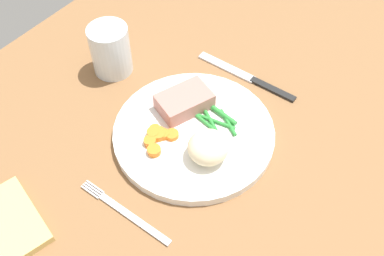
{
  "coord_description": "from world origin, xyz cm",
  "views": [
    {
      "loc": [
        -36.33,
        -24.61,
        59.78
      ],
      "look_at": [
        -0.5,
        1.32,
        4.6
      ],
      "focal_mm": 40.91,
      "sensor_mm": 36.0,
      "label": 1
    }
  ],
  "objects_px": {
    "knife": "(248,78)",
    "water_glass": "(111,53)",
    "fork": "(125,213)",
    "dinner_plate": "(192,135)",
    "meat_portion": "(184,101)"
  },
  "relations": [
    {
      "from": "meat_portion",
      "to": "fork",
      "type": "distance_m",
      "value": 0.21
    },
    {
      "from": "knife",
      "to": "fork",
      "type": "bearing_deg",
      "value": 177.92
    },
    {
      "from": "dinner_plate",
      "to": "meat_portion",
      "type": "height_order",
      "value": "meat_portion"
    },
    {
      "from": "fork",
      "to": "water_glass",
      "type": "height_order",
      "value": "water_glass"
    },
    {
      "from": "dinner_plate",
      "to": "fork",
      "type": "distance_m",
      "value": 0.17
    },
    {
      "from": "knife",
      "to": "dinner_plate",
      "type": "bearing_deg",
      "value": 177.03
    },
    {
      "from": "dinner_plate",
      "to": "water_glass",
      "type": "bearing_deg",
      "value": 77.77
    },
    {
      "from": "dinner_plate",
      "to": "water_glass",
      "type": "relative_size",
      "value": 2.84
    },
    {
      "from": "dinner_plate",
      "to": "knife",
      "type": "bearing_deg",
      "value": -0.94
    },
    {
      "from": "fork",
      "to": "knife",
      "type": "height_order",
      "value": "knife"
    },
    {
      "from": "dinner_plate",
      "to": "knife",
      "type": "distance_m",
      "value": 0.17
    },
    {
      "from": "knife",
      "to": "water_glass",
      "type": "bearing_deg",
      "value": 118.01
    },
    {
      "from": "knife",
      "to": "meat_portion",
      "type": "bearing_deg",
      "value": 160.03
    },
    {
      "from": "meat_portion",
      "to": "water_glass",
      "type": "xyz_separation_m",
      "value": [
        0.01,
        0.18,
        0.01
      ]
    },
    {
      "from": "meat_portion",
      "to": "dinner_plate",
      "type": "bearing_deg",
      "value": -130.6
    }
  ]
}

